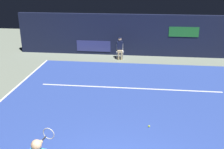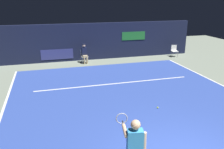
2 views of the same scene
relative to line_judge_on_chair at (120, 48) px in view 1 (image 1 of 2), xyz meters
name	(u,v)px [view 1 (image 1 of 2)]	position (x,y,z in m)	size (l,w,h in m)	color
ground_plane	(127,109)	(0.84, -6.54, -0.69)	(30.54, 30.54, 0.00)	gray
court_surface	(127,108)	(0.84, -6.54, -0.68)	(10.49, 11.32, 0.01)	#2D479E
line_sideline_right	(0,102)	(-4.35, -6.54, -0.67)	(0.10, 11.32, 0.01)	white
line_service	(130,88)	(0.84, -4.56, -0.67)	(8.18, 0.10, 0.01)	white
back_wall	(134,35)	(0.84, 0.94, 0.61)	(14.96, 0.33, 2.60)	#141933
line_judge_on_chair	(120,48)	(0.00, 0.00, 0.00)	(0.49, 0.56, 1.32)	white
tennis_ball	(149,126)	(1.67, -7.82, -0.64)	(0.07, 0.07, 0.07)	#CCE033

